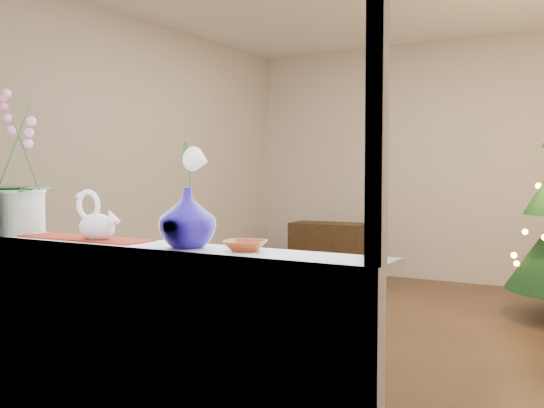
% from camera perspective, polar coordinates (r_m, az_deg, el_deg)
% --- Properties ---
extents(ground, '(5.00, 5.00, 0.00)m').
position_cam_1_polar(ground, '(4.87, 7.70, -11.65)').
color(ground, '#382517').
rests_on(ground, ground).
extents(wall_back, '(4.50, 0.10, 2.70)m').
position_cam_1_polar(wall_back, '(7.09, 15.46, 3.86)').
color(wall_back, beige).
rests_on(wall_back, ground).
extents(wall_front, '(4.50, 0.10, 2.70)m').
position_cam_1_polar(wall_front, '(2.58, -13.69, 5.59)').
color(wall_front, beige).
rests_on(wall_front, ground).
extents(wall_left, '(0.10, 5.00, 2.70)m').
position_cam_1_polar(wall_left, '(5.94, -12.78, 4.08)').
color(wall_left, beige).
rests_on(wall_left, ground).
extents(window_apron, '(2.20, 0.08, 0.88)m').
position_cam_1_polar(window_apron, '(2.72, -12.85, -13.95)').
color(window_apron, white).
rests_on(window_apron, ground).
extents(windowsill, '(2.20, 0.26, 0.04)m').
position_cam_1_polar(windowsill, '(2.69, -11.66, -4.10)').
color(windowsill, white).
rests_on(windowsill, window_apron).
extents(window_frame, '(2.22, 0.06, 1.60)m').
position_cam_1_polar(window_frame, '(2.64, -13.33, 13.18)').
color(window_frame, white).
rests_on(window_frame, windowsill).
extents(runner, '(0.70, 0.20, 0.01)m').
position_cam_1_polar(runner, '(2.95, -17.20, -3.10)').
color(runner, maroon).
rests_on(runner, windowsill).
extents(orchid_pot, '(0.33, 0.33, 0.73)m').
position_cam_1_polar(orchid_pot, '(3.29, -22.67, 3.76)').
color(orchid_pot, silver).
rests_on(orchid_pot, windowsill).
extents(swan, '(0.28, 0.19, 0.22)m').
position_cam_1_polar(swan, '(2.87, -16.16, -1.13)').
color(swan, white).
rests_on(swan, windowsill).
extents(blue_vase, '(0.33, 0.33, 0.28)m').
position_cam_1_polar(blue_vase, '(2.51, -7.96, -0.87)').
color(blue_vase, '#120974').
rests_on(blue_vase, windowsill).
extents(lily, '(0.16, 0.09, 0.21)m').
position_cam_1_polar(lily, '(2.51, -8.00, 4.78)').
color(lily, white).
rests_on(lily, blue_vase).
extents(paperweight, '(0.08, 0.08, 0.06)m').
position_cam_1_polar(paperweight, '(2.56, -9.27, -3.28)').
color(paperweight, white).
rests_on(paperweight, windowsill).
extents(amber_dish, '(0.18, 0.18, 0.04)m').
position_cam_1_polar(amber_dish, '(2.40, -2.53, -4.00)').
color(amber_dish, '#953D18').
rests_on(amber_dish, windowsill).
extents(side_table, '(0.87, 0.46, 0.64)m').
position_cam_1_polar(side_table, '(7.13, 5.33, -4.34)').
color(side_table, black).
rests_on(side_table, ground).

